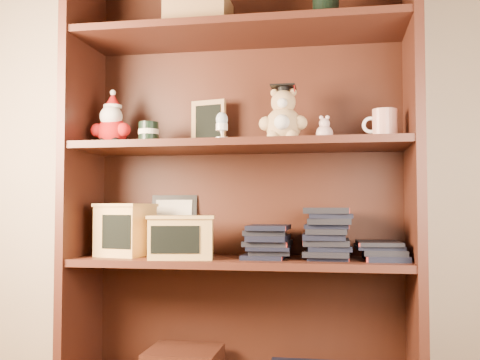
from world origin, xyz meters
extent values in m
cube|color=tan|center=(0.00, 1.50, 1.25)|extent=(3.00, 0.04, 2.50)
cube|color=#411C12|center=(-0.43, 1.30, 0.80)|extent=(0.03, 0.35, 1.60)
cube|color=#411C12|center=(0.74, 1.30, 0.80)|extent=(0.03, 0.35, 1.60)
cube|color=#3C1A10|center=(0.15, 1.47, 0.80)|extent=(1.20, 0.02, 1.60)
cube|color=#411C12|center=(0.15, 1.30, 1.34)|extent=(1.14, 0.33, 0.02)
cube|color=#9E7547|center=(0.00, 1.30, 1.41)|extent=(0.22, 0.18, 0.12)
cylinder|color=black|center=(0.45, 1.30, 1.41)|extent=(0.09, 0.09, 0.11)
cube|color=#411C12|center=(0.15, 1.30, 0.54)|extent=(1.14, 0.33, 0.02)
cube|color=#411C12|center=(0.15, 1.30, 0.94)|extent=(1.14, 0.33, 0.02)
sphere|color=#A50F0F|center=(-0.32, 1.30, 1.00)|extent=(0.11, 0.11, 0.11)
sphere|color=#A50F0F|center=(-0.37, 1.29, 1.00)|extent=(0.05, 0.05, 0.05)
sphere|color=#A50F0F|center=(-0.27, 1.29, 1.00)|extent=(0.05, 0.05, 0.05)
sphere|color=black|center=(-0.34, 1.28, 0.96)|extent=(0.04, 0.04, 0.04)
sphere|color=black|center=(-0.30, 1.28, 0.96)|extent=(0.04, 0.04, 0.04)
sphere|color=white|center=(-0.32, 1.29, 1.05)|extent=(0.08, 0.08, 0.08)
sphere|color=#D8B293|center=(-0.32, 1.30, 1.07)|extent=(0.06, 0.06, 0.06)
cone|color=#A50F0F|center=(-0.32, 1.30, 1.12)|extent=(0.06, 0.06, 0.05)
sphere|color=white|center=(-0.32, 1.30, 1.14)|extent=(0.02, 0.02, 0.02)
cylinder|color=white|center=(-0.32, 1.30, 1.09)|extent=(0.07, 0.07, 0.01)
cylinder|color=black|center=(-0.18, 1.30, 0.99)|extent=(0.07, 0.07, 0.08)
cylinder|color=beige|center=(-0.18, 1.30, 1.00)|extent=(0.07, 0.07, 0.02)
cube|color=#9E7547|center=(0.01, 1.42, 1.04)|extent=(0.14, 0.05, 0.18)
cube|color=black|center=(0.01, 1.41, 1.04)|extent=(0.10, 0.03, 0.14)
cube|color=#9E7547|center=(0.01, 1.45, 0.96)|extent=(0.07, 0.07, 0.01)
cylinder|color=white|center=(0.10, 1.23, 0.96)|extent=(0.05, 0.05, 0.01)
cone|color=white|center=(0.10, 1.23, 0.98)|extent=(0.02, 0.02, 0.03)
cylinder|color=white|center=(0.10, 1.23, 1.00)|extent=(0.04, 0.04, 0.02)
ellipsoid|color=silver|center=(0.10, 1.23, 1.02)|extent=(0.04, 0.04, 0.05)
sphere|color=tan|center=(0.31, 1.30, 1.01)|extent=(0.12, 0.12, 0.12)
sphere|color=white|center=(0.31, 1.25, 1.01)|extent=(0.05, 0.05, 0.05)
sphere|color=tan|center=(0.25, 1.29, 1.01)|extent=(0.05, 0.05, 0.05)
sphere|color=tan|center=(0.36, 1.29, 1.01)|extent=(0.05, 0.05, 0.05)
sphere|color=tan|center=(0.27, 1.27, 0.97)|extent=(0.04, 0.04, 0.04)
sphere|color=tan|center=(0.34, 1.27, 0.97)|extent=(0.04, 0.04, 0.04)
sphere|color=tan|center=(0.31, 1.30, 1.09)|extent=(0.09, 0.09, 0.09)
sphere|color=white|center=(0.31, 1.27, 1.08)|extent=(0.04, 0.04, 0.04)
sphere|color=tan|center=(0.27, 1.31, 1.12)|extent=(0.03, 0.03, 0.03)
sphere|color=tan|center=(0.34, 1.31, 1.12)|extent=(0.03, 0.03, 0.03)
cylinder|color=black|center=(0.31, 1.30, 1.13)|extent=(0.04, 0.04, 0.02)
cube|color=black|center=(0.31, 1.30, 1.14)|extent=(0.08, 0.08, 0.01)
cylinder|color=#A50F0F|center=(0.35, 1.29, 1.13)|extent=(0.00, 0.04, 0.03)
sphere|color=beige|center=(0.45, 1.30, 0.98)|extent=(0.06, 0.06, 0.06)
sphere|color=beige|center=(0.45, 1.30, 1.01)|extent=(0.04, 0.04, 0.04)
sphere|color=beige|center=(0.43, 1.30, 1.03)|extent=(0.01, 0.01, 0.01)
sphere|color=beige|center=(0.46, 1.30, 1.03)|extent=(0.01, 0.01, 0.01)
cylinder|color=silver|center=(0.65, 1.30, 1.00)|extent=(0.08, 0.08, 0.10)
torus|color=white|center=(0.60, 1.30, 1.00)|extent=(0.06, 0.01, 0.06)
cube|color=black|center=(-0.13, 1.45, 0.66)|extent=(0.18, 0.04, 0.22)
cube|color=beige|center=(-0.13, 1.44, 0.66)|extent=(0.14, 0.03, 0.18)
cube|color=#DBAA59|center=(-0.27, 1.30, 0.64)|extent=(0.19, 0.19, 0.18)
cube|color=black|center=(-0.27, 1.22, 0.64)|extent=(0.12, 0.03, 0.12)
cube|color=#DBAA59|center=(-0.27, 1.30, 0.73)|extent=(0.20, 0.20, 0.01)
cube|color=#DBAA59|center=(-0.04, 1.24, 0.62)|extent=(0.24, 0.19, 0.14)
cube|color=black|center=(-0.04, 1.16, 0.62)|extent=(0.16, 0.04, 0.09)
cube|color=#DBAA59|center=(-0.04, 1.24, 0.69)|extent=(0.25, 0.20, 0.01)
cube|color=black|center=(0.25, 1.30, 0.56)|extent=(0.14, 0.20, 0.02)
cube|color=black|center=(0.25, 1.30, 0.57)|extent=(0.14, 0.20, 0.02)
cube|color=black|center=(0.25, 1.30, 0.59)|extent=(0.14, 0.20, 0.02)
cube|color=black|center=(0.25, 1.30, 0.61)|extent=(0.14, 0.20, 0.02)
cube|color=black|center=(0.25, 1.30, 0.62)|extent=(0.14, 0.20, 0.02)
cube|color=black|center=(0.25, 1.30, 0.64)|extent=(0.14, 0.20, 0.02)
cube|color=black|center=(0.25, 1.30, 0.65)|extent=(0.14, 0.20, 0.02)
cube|color=black|center=(0.45, 1.30, 0.56)|extent=(0.14, 0.20, 0.02)
cube|color=black|center=(0.45, 1.30, 0.57)|extent=(0.14, 0.20, 0.02)
cube|color=black|center=(0.45, 1.30, 0.59)|extent=(0.14, 0.20, 0.02)
cube|color=black|center=(0.45, 1.30, 0.61)|extent=(0.14, 0.20, 0.02)
cube|color=black|center=(0.45, 1.30, 0.62)|extent=(0.14, 0.20, 0.02)
cube|color=black|center=(0.45, 1.30, 0.64)|extent=(0.14, 0.20, 0.02)
cube|color=black|center=(0.45, 1.30, 0.65)|extent=(0.14, 0.20, 0.02)
cube|color=black|center=(0.45, 1.30, 0.67)|extent=(0.14, 0.20, 0.02)
cube|color=black|center=(0.45, 1.30, 0.69)|extent=(0.14, 0.20, 0.02)
cube|color=black|center=(0.45, 1.30, 0.70)|extent=(0.14, 0.20, 0.02)
cube|color=black|center=(0.63, 1.30, 0.56)|extent=(0.14, 0.20, 0.02)
cube|color=black|center=(0.63, 1.30, 0.57)|extent=(0.14, 0.20, 0.02)
cube|color=black|center=(0.63, 1.30, 0.59)|extent=(0.14, 0.20, 0.02)
cube|color=black|center=(0.63, 1.30, 0.61)|extent=(0.14, 0.20, 0.02)
camera|label=1|loc=(0.49, -0.62, 0.72)|focal=42.00mm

